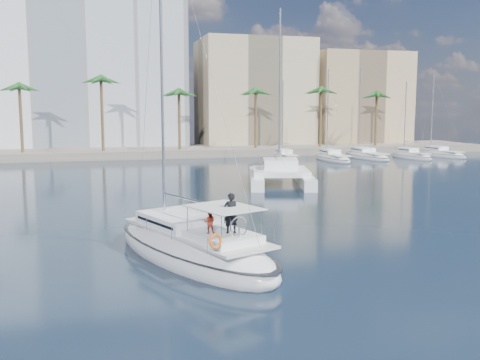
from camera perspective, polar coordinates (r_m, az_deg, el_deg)
name	(u,v)px	position (r m, az deg, el deg)	size (l,w,h in m)	color
ground	(235,253)	(27.94, -0.57, -7.77)	(160.00, 160.00, 0.00)	black
quay	(139,152)	(87.61, -10.74, 2.95)	(120.00, 14.00, 1.20)	gray
building_modern	(61,71)	(99.44, -18.53, 10.95)	(42.00, 16.00, 28.00)	white
building_beige	(254,95)	(100.34, 1.48, 9.01)	(20.00, 14.00, 20.00)	tan
building_tan_right	(357,101)	(106.00, 12.32, 8.22)	(18.00, 12.00, 18.00)	tan
palm_centre	(139,90)	(83.41, -10.68, 9.38)	(3.60, 3.60, 12.30)	brown
palm_right	(344,92)	(92.61, 11.07, 9.18)	(3.60, 3.60, 12.30)	brown
main_sloop	(192,247)	(26.86, -5.20, -7.18)	(8.62, 13.61, 19.29)	white
catamaran	(280,172)	(53.49, 4.30, 0.81)	(8.96, 13.09, 17.40)	white
seagull	(154,210)	(34.16, -9.19, -3.19)	(0.99, 0.42, 0.18)	silver
moored_yacht_a	(286,161)	(78.19, 4.90, 2.08)	(2.72, 9.35, 11.90)	white
moored_yacht_b	(333,161)	(78.84, 9.85, 2.04)	(3.14, 10.78, 13.72)	white
moored_yacht_c	(366,158)	(83.54, 13.31, 2.25)	(3.55, 12.21, 15.54)	white
moored_yacht_d	(411,159)	(85.15, 17.80, 2.19)	(2.72, 9.35, 11.90)	white
moored_yacht_e	(440,157)	(90.46, 20.57, 2.36)	(3.14, 10.78, 13.72)	white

